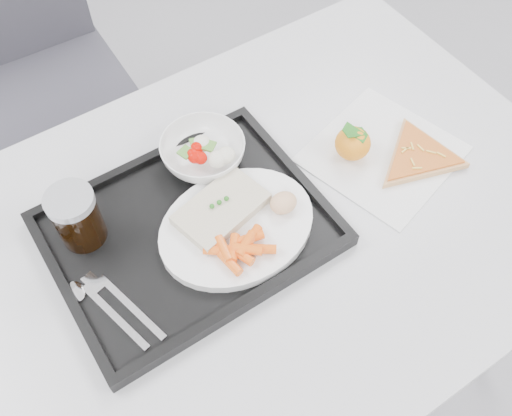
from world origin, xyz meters
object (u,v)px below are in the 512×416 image
(table, at_px, (249,247))
(salad_bowl, at_px, (203,152))
(chair, at_px, (31,56))
(tray, at_px, (189,230))
(tangerine, at_px, (353,143))
(pizza_slice, at_px, (419,156))
(dinner_plate, at_px, (237,227))
(cola_glass, at_px, (77,217))

(table, xyz_separation_m, salad_bowl, (0.01, 0.16, 0.11))
(chair, xyz_separation_m, tray, (0.03, -0.84, 0.22))
(tangerine, relative_size, pizza_slice, 0.29)
(dinner_plate, bearing_deg, salad_bowl, 79.33)
(tangerine, bearing_deg, tray, 176.84)
(chair, height_order, tray, chair)
(tray, height_order, cola_glass, cola_glass)
(table, relative_size, tray, 2.67)
(tangerine, bearing_deg, chair, 113.07)
(salad_bowl, xyz_separation_m, tangerine, (0.24, -0.13, -0.00))
(pizza_slice, bearing_deg, cola_glass, 162.93)
(tangerine, bearing_deg, dinner_plate, -173.99)
(salad_bowl, relative_size, pizza_slice, 0.65)
(tray, xyz_separation_m, cola_glass, (-0.15, 0.08, 0.06))
(dinner_plate, xyz_separation_m, tangerine, (0.27, 0.03, 0.01))
(table, relative_size, tangerine, 17.50)
(table, xyz_separation_m, tangerine, (0.24, 0.03, 0.10))
(tray, height_order, dinner_plate, dinner_plate)
(chair, distance_m, cola_glass, 0.82)
(chair, relative_size, tangerine, 13.56)
(table, xyz_separation_m, pizza_slice, (0.34, -0.05, 0.08))
(cola_glass, distance_m, tangerine, 0.50)
(dinner_plate, relative_size, pizza_slice, 1.15)
(dinner_plate, distance_m, salad_bowl, 0.16)
(table, xyz_separation_m, chair, (-0.12, 0.89, -0.15))
(dinner_plate, bearing_deg, pizza_slice, -7.52)
(cola_glass, relative_size, tangerine, 1.58)
(cola_glass, xyz_separation_m, tangerine, (0.48, -0.10, -0.04))
(cola_glass, bearing_deg, tray, -29.34)
(tangerine, bearing_deg, table, -173.60)
(cola_glass, bearing_deg, salad_bowl, 6.60)
(tray, height_order, salad_bowl, salad_bowl)
(chair, bearing_deg, table, -82.23)
(tray, bearing_deg, salad_bowl, 49.18)
(dinner_plate, height_order, salad_bowl, salad_bowl)
(table, distance_m, dinner_plate, 0.09)
(salad_bowl, distance_m, tangerine, 0.27)
(dinner_plate, bearing_deg, tray, 145.15)
(dinner_plate, bearing_deg, cola_glass, 148.88)
(chair, bearing_deg, tangerine, -66.93)
(table, xyz_separation_m, cola_glass, (-0.24, 0.13, 0.14))
(table, bearing_deg, dinner_plate, -178.11)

